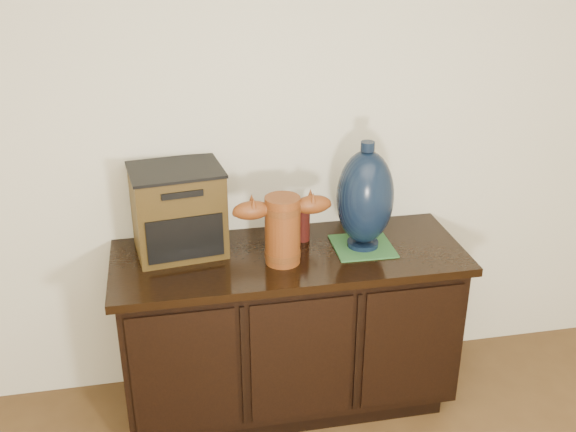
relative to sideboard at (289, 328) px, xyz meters
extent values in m
plane|color=white|center=(0.00, 0.27, 0.91)|extent=(4.50, 0.00, 4.50)
cube|color=black|center=(0.00, 0.00, -0.35)|extent=(1.29, 0.45, 0.08)
cube|color=black|center=(0.00, 0.00, 0.01)|extent=(1.40, 0.50, 0.64)
cube|color=black|center=(0.00, 0.00, 0.35)|extent=(1.46, 0.56, 0.03)
cube|color=black|center=(-0.47, -0.25, 0.01)|extent=(0.41, 0.01, 0.56)
cube|color=black|center=(0.00, -0.25, 0.01)|extent=(0.41, 0.01, 0.56)
cube|color=black|center=(0.47, -0.25, 0.01)|extent=(0.41, 0.01, 0.56)
cylinder|color=brown|center=(-0.04, -0.06, 0.51)|extent=(0.15, 0.15, 0.28)
cylinder|color=#39190B|center=(-0.04, -0.06, 0.41)|extent=(0.15, 0.15, 0.03)
cylinder|color=#39190B|center=(-0.04, -0.06, 0.60)|extent=(0.15, 0.15, 0.03)
ellipsoid|color=brown|center=(-0.16, -0.07, 0.61)|extent=(0.15, 0.08, 0.08)
ellipsoid|color=brown|center=(0.08, -0.06, 0.61)|extent=(0.15, 0.08, 0.08)
cube|color=#3E2C0F|center=(-0.44, 0.12, 0.54)|extent=(0.39, 0.33, 0.35)
cube|color=black|center=(-0.42, -0.02, 0.49)|extent=(0.30, 0.05, 0.18)
cube|color=black|center=(-0.44, 0.12, 0.73)|extent=(0.40, 0.34, 0.01)
cube|color=#2A5D2E|center=(0.32, 0.00, 0.37)|extent=(0.25, 0.25, 0.01)
cylinder|color=black|center=(0.32, 0.00, 0.39)|extent=(0.13, 0.13, 0.02)
ellipsoid|color=black|center=(0.32, 0.00, 0.60)|extent=(0.24, 0.24, 0.40)
cylinder|color=black|center=(0.32, 0.00, 0.81)|extent=(0.06, 0.06, 0.04)
cylinder|color=#601510|center=(0.08, 0.12, 0.45)|extent=(0.06, 0.06, 0.16)
cylinder|color=silver|center=(0.08, 0.12, 0.54)|extent=(0.06, 0.06, 0.03)
camera|label=1|loc=(-0.48, -2.42, 1.67)|focal=42.00mm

